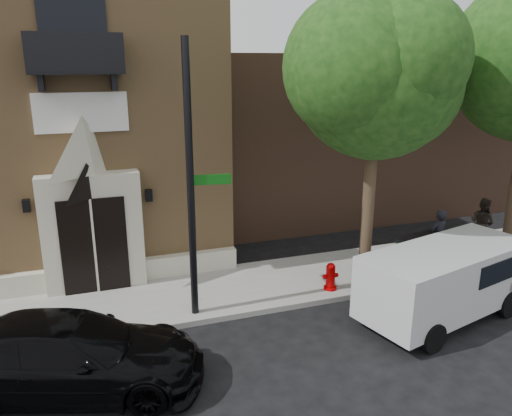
{
  "coord_description": "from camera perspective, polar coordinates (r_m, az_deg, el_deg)",
  "views": [
    {
      "loc": [
        -1.01,
        -10.62,
        6.17
      ],
      "look_at": [
        3.37,
        2.0,
        2.21
      ],
      "focal_mm": 35.0,
      "sensor_mm": 36.0,
      "label": 1
    }
  ],
  "objects": [
    {
      "name": "neighbour_building",
      "position": [
        23.72,
        14.47,
        8.82
      ],
      "size": [
        18.0,
        8.0,
        6.4
      ],
      "primitive_type": "cube",
      "color": "brown",
      "rests_on": "ground"
    },
    {
      "name": "black_sedan",
      "position": [
        10.61,
        -20.47,
        -15.42
      ],
      "size": [
        5.5,
        3.48,
        1.48
      ],
      "primitive_type": "imported",
      "rotation": [
        0.0,
        0.0,
        1.27
      ],
      "color": "black",
      "rests_on": "ground"
    },
    {
      "name": "street_tree_left",
      "position": [
        13.03,
        14.0,
        14.72
      ],
      "size": [
        4.97,
        4.38,
        7.77
      ],
      "color": "#38281C",
      "rests_on": "sidewalk"
    },
    {
      "name": "church",
      "position": [
        18.74,
        -25.57,
        10.24
      ],
      "size": [
        12.2,
        11.01,
        9.3
      ],
      "color": "#A77E4F",
      "rests_on": "ground"
    },
    {
      "name": "street_sign",
      "position": [
        11.61,
        -7.42,
        2.75
      ],
      "size": [
        1.03,
        1.11,
        6.53
      ],
      "rotation": [
        0.0,
        0.0,
        -0.16
      ],
      "color": "black",
      "rests_on": "sidewalk"
    },
    {
      "name": "planter",
      "position": [
        14.46,
        -16.65,
        -7.3
      ],
      "size": [
        0.73,
        0.67,
        0.7
      ],
      "primitive_type": "imported",
      "rotation": [
        0.0,
        0.0,
        0.22
      ],
      "color": "#4F6A2E",
      "rests_on": "sidewalk"
    },
    {
      "name": "pedestrian_near",
      "position": [
        16.2,
        20.05,
        -3.11
      ],
      "size": [
        0.69,
        0.51,
        1.71
      ],
      "primitive_type": "imported",
      "rotation": [
        0.0,
        0.0,
        3.32
      ],
      "color": "black",
      "rests_on": "sidewalk"
    },
    {
      "name": "dumpster",
      "position": [
        15.51,
        18.73,
        -5.07
      ],
      "size": [
        1.81,
        1.29,
        1.07
      ],
      "rotation": [
        0.0,
        0.0,
        0.23
      ],
      "color": "#0F3719",
      "rests_on": "sidewalk"
    },
    {
      "name": "pedestrian_far",
      "position": [
        18.1,
        24.42,
        -1.58
      ],
      "size": [
        0.85,
        0.98,
        1.72
      ],
      "primitive_type": "imported",
      "rotation": [
        0.0,
        0.0,
        1.84
      ],
      "color": "black",
      "rests_on": "sidewalk"
    },
    {
      "name": "cargo_van",
      "position": [
        13.25,
        21.2,
        -7.5
      ],
      "size": [
        4.81,
        2.84,
        1.84
      ],
      "rotation": [
        0.0,
        0.0,
        0.25
      ],
      "color": "silver",
      "rests_on": "ground"
    },
    {
      "name": "ground",
      "position": [
        12.32,
        -12.21,
        -13.94
      ],
      "size": [
        120.0,
        120.0,
        0.0
      ],
      "primitive_type": "plane",
      "color": "black",
      "rests_on": "ground"
    },
    {
      "name": "sidewalk",
      "position": [
        13.71,
        -8.85,
        -10.08
      ],
      "size": [
        42.0,
        3.0,
        0.15
      ],
      "primitive_type": "cube",
      "color": "gray",
      "rests_on": "ground"
    },
    {
      "name": "fire_hydrant",
      "position": [
        13.85,
        8.51,
        -7.73
      ],
      "size": [
        0.44,
        0.35,
        0.76
      ],
      "color": "#B30002",
      "rests_on": "sidewalk"
    }
  ]
}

